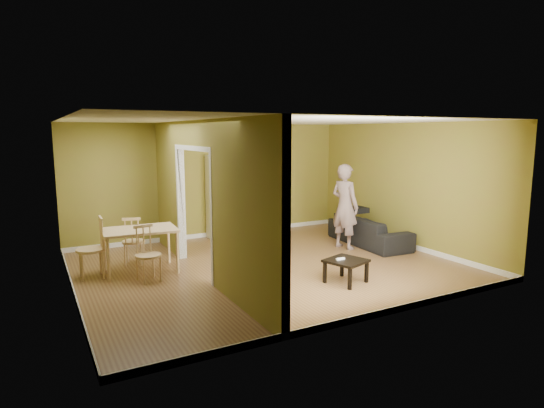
{
  "coord_description": "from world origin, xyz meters",
  "views": [
    {
      "loc": [
        -3.7,
        -7.06,
        2.39
      ],
      "look_at": [
        0.2,
        0.2,
        1.1
      ],
      "focal_mm": 30.0,
      "sensor_mm": 36.0,
      "label": 1
    }
  ],
  "objects": [
    {
      "name": "chair_near",
      "position": [
        -2.09,
        0.17,
        0.46
      ],
      "size": [
        0.48,
        0.48,
        0.91
      ],
      "primitive_type": null,
      "rotation": [
        0.0,
        0.0,
        0.17
      ],
      "color": "tan",
      "rests_on": "ground"
    },
    {
      "name": "chair_left",
      "position": [
        -2.89,
        0.79,
        0.51
      ],
      "size": [
        0.47,
        0.47,
        1.02
      ],
      "primitive_type": null,
      "rotation": [
        0.0,
        0.0,
        -1.58
      ],
      "color": "#D9B373",
      "rests_on": "ground"
    },
    {
      "name": "bookshelf",
      "position": [
        0.22,
        2.6,
        0.95
      ],
      "size": [
        0.8,
        0.35,
        1.89
      ],
      "color": "white",
      "rests_on": "ground"
    },
    {
      "name": "wall_speaker",
      "position": [
        1.5,
        2.69,
        1.9
      ],
      "size": [
        0.1,
        0.1,
        0.1
      ],
      "primitive_type": "cube",
      "color": "black",
      "rests_on": "room_shell"
    },
    {
      "name": "chair_far",
      "position": [
        -2.1,
        1.28,
        0.45
      ],
      "size": [
        0.52,
        0.52,
        0.9
      ],
      "primitive_type": null,
      "rotation": [
        0.0,
        0.0,
        2.81
      ],
      "color": "#D6B78A",
      "rests_on": "ground"
    },
    {
      "name": "paper_box_teal",
      "position": [
        0.16,
        2.56,
        0.89
      ],
      "size": [
        0.46,
        0.3,
        0.24
      ],
      "primitive_type": "cube",
      "color": "#0C5F60",
      "rests_on": "bookshelf"
    },
    {
      "name": "sofa",
      "position": [
        2.7,
        0.42,
        0.4
      ],
      "size": [
        2.13,
        1.02,
        0.79
      ],
      "primitive_type": "imported",
      "rotation": [
        0.0,
        0.0,
        1.51
      ],
      "color": "black",
      "rests_on": "ground"
    },
    {
      "name": "dining_table",
      "position": [
        -2.09,
        0.74,
        0.69
      ],
      "size": [
        1.22,
        0.81,
        0.76
      ],
      "rotation": [
        0.0,
        0.0,
        -0.06
      ],
      "color": "#DEC77B",
      "rests_on": "ground"
    },
    {
      "name": "paper_box_navy_a",
      "position": [
        0.23,
        2.56,
        0.52
      ],
      "size": [
        0.45,
        0.3,
        0.23
      ],
      "primitive_type": "cube",
      "color": "navy",
      "rests_on": "bookshelf"
    },
    {
      "name": "paper_box_navy_b",
      "position": [
        0.21,
        2.56,
        1.26
      ],
      "size": [
        0.45,
        0.29,
        0.23
      ],
      "primitive_type": "cube",
      "color": "navy",
      "rests_on": "bookshelf"
    },
    {
      "name": "coffee_table",
      "position": [
        0.69,
        -1.41,
        0.33
      ],
      "size": [
        0.57,
        0.57,
        0.38
      ],
      "rotation": [
        0.0,
        0.0,
        0.32
      ],
      "color": "black",
      "rests_on": "ground"
    },
    {
      "name": "person",
      "position": [
        2.03,
        0.41,
        1.04
      ],
      "size": [
        0.88,
        0.75,
        2.08
      ],
      "primitive_type": "imported",
      "rotation": [
        0.0,
        0.0,
        1.82
      ],
      "color": "slate",
      "rests_on": "ground"
    },
    {
      "name": "game_controller",
      "position": [
        0.6,
        -1.37,
        0.4
      ],
      "size": [
        0.15,
        0.04,
        0.03
      ],
      "primitive_type": "cube",
      "color": "white",
      "rests_on": "coffee_table"
    },
    {
      "name": "paper_box_navy_c",
      "position": [
        0.2,
        2.56,
        1.46
      ],
      "size": [
        0.41,
        0.27,
        0.21
      ],
      "primitive_type": "cube",
      "color": "navy",
      "rests_on": "bookshelf"
    },
    {
      "name": "room_shell",
      "position": [
        0.0,
        0.0,
        1.3
      ],
      "size": [
        6.5,
        6.5,
        6.5
      ],
      "color": "olive",
      "rests_on": "ground"
    },
    {
      "name": "partition",
      "position": [
        -1.2,
        0.0,
        1.3
      ],
      "size": [
        0.22,
        5.5,
        2.6
      ],
      "primitive_type": null,
      "color": "olive",
      "rests_on": "ground"
    }
  ]
}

